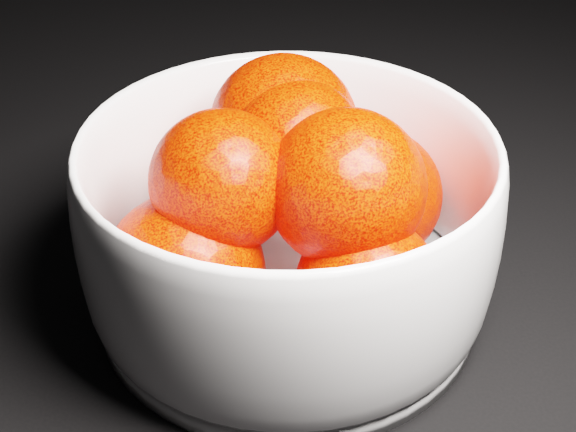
{
  "coord_description": "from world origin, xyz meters",
  "views": [
    {
      "loc": [
        0.23,
        -0.18,
        0.34
      ],
      "look_at": [
        0.25,
        0.22,
        0.07
      ],
      "focal_mm": 50.0,
      "sensor_mm": 36.0,
      "label": 1
    }
  ],
  "objects": [
    {
      "name": "bowl",
      "position": [
        0.25,
        0.22,
        0.06
      ],
      "size": [
        0.25,
        0.25,
        0.12
      ],
      "rotation": [
        0.0,
        0.0,
        -0.1
      ],
      "color": "white",
      "rests_on": "ground"
    },
    {
      "name": "orange_pile",
      "position": [
        0.25,
        0.22,
        0.08
      ],
      "size": [
        0.21,
        0.19,
        0.14
      ],
      "color": "#F01802",
      "rests_on": "bowl"
    }
  ]
}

